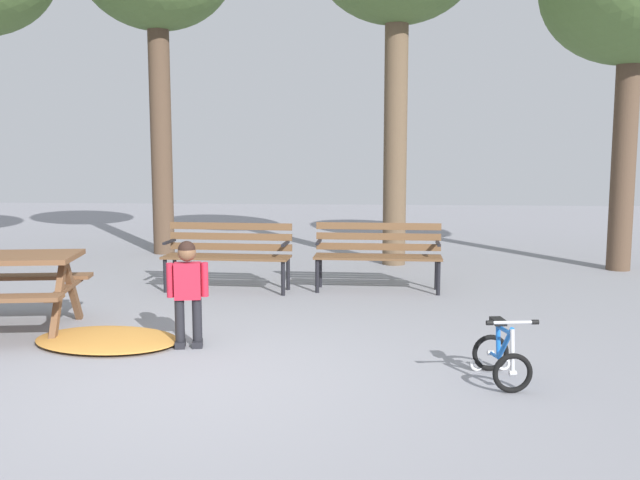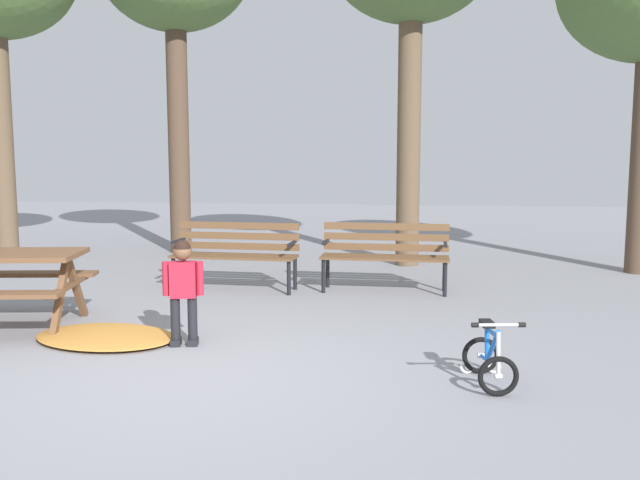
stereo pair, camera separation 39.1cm
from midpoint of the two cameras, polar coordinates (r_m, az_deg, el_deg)
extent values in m
plane|color=gray|center=(5.66, -12.08, -11.03)|extent=(36.00, 36.00, 0.00)
cube|color=brown|center=(8.12, -25.77, -2.76)|extent=(1.82, 0.51, 0.04)
cube|color=brown|center=(7.14, -22.14, -4.62)|extent=(0.15, 0.57, 0.76)
cube|color=brown|center=(7.61, -21.03, -3.86)|extent=(0.15, 0.57, 0.76)
cube|color=brown|center=(7.36, -21.59, -3.75)|extent=(0.25, 1.10, 0.04)
cube|color=brown|center=(9.04, -8.60, -1.22)|extent=(1.60, 0.16, 0.03)
cube|color=brown|center=(8.92, -8.81, -1.34)|extent=(1.60, 0.16, 0.03)
cube|color=brown|center=(8.81, -9.02, -1.45)|extent=(1.60, 0.16, 0.03)
cube|color=brown|center=(8.69, -9.24, -1.57)|extent=(1.60, 0.16, 0.03)
cube|color=brown|center=(9.06, -8.54, -0.56)|extent=(1.60, 0.13, 0.09)
cube|color=brown|center=(9.04, -8.56, 0.28)|extent=(1.60, 0.13, 0.09)
cube|color=brown|center=(9.03, -8.57, 1.12)|extent=(1.60, 0.13, 0.09)
cylinder|color=black|center=(8.57, -4.35, -3.12)|extent=(0.05, 0.05, 0.44)
cylinder|color=black|center=(8.92, -3.89, -2.70)|extent=(0.05, 0.05, 0.44)
cube|color=black|center=(8.68, -4.14, -0.31)|extent=(0.06, 0.40, 0.03)
cylinder|color=black|center=(8.99, -13.77, -2.82)|extent=(0.05, 0.05, 0.44)
cylinder|color=black|center=(9.32, -12.98, -2.44)|extent=(0.05, 0.05, 0.44)
cube|color=black|center=(9.10, -13.44, -0.14)|extent=(0.06, 0.40, 0.03)
cube|color=brown|center=(8.95, 3.52, -1.23)|extent=(1.60, 0.12, 0.03)
cube|color=brown|center=(8.83, 3.49, -1.35)|extent=(1.60, 0.12, 0.03)
cube|color=brown|center=(8.72, 3.46, -1.47)|extent=(1.60, 0.12, 0.03)
cube|color=brown|center=(8.60, 3.42, -1.59)|extent=(1.60, 0.12, 0.03)
cube|color=brown|center=(8.98, 3.54, -0.56)|extent=(1.60, 0.09, 0.09)
cube|color=brown|center=(8.96, 3.55, 0.28)|extent=(1.60, 0.09, 0.09)
cube|color=brown|center=(8.95, 3.55, 1.13)|extent=(1.60, 0.09, 0.09)
cylinder|color=black|center=(8.66, 8.39, -3.07)|extent=(0.05, 0.05, 0.44)
cylinder|color=black|center=(9.01, 8.29, -2.66)|extent=(0.05, 0.05, 0.44)
cube|color=black|center=(8.77, 8.39, -0.29)|extent=(0.05, 0.40, 0.03)
cylinder|color=black|center=(8.72, -1.52, -2.92)|extent=(0.05, 0.05, 0.44)
cylinder|color=black|center=(9.07, -1.23, -2.52)|extent=(0.05, 0.05, 0.44)
cube|color=black|center=(8.83, -1.38, -0.16)|extent=(0.05, 0.40, 0.03)
cylinder|color=black|center=(6.46, -11.74, -6.66)|extent=(0.09, 0.09, 0.44)
cube|color=black|center=(6.51, -11.70, -8.31)|extent=(0.12, 0.17, 0.06)
cylinder|color=black|center=(6.48, -13.11, -6.67)|extent=(0.09, 0.09, 0.44)
cube|color=black|center=(6.53, -13.07, -8.31)|extent=(0.12, 0.17, 0.06)
cube|color=#B71E33|center=(6.39, -12.52, -3.29)|extent=(0.25, 0.18, 0.33)
sphere|color=brown|center=(6.35, -12.59, -0.99)|extent=(0.16, 0.16, 0.16)
sphere|color=black|center=(6.34, -12.59, -0.77)|extent=(0.16, 0.16, 0.16)
cylinder|color=#B71E33|center=(6.37, -11.16, -3.19)|extent=(0.07, 0.07, 0.31)
cylinder|color=#B71E33|center=(6.41, -13.88, -3.22)|extent=(0.07, 0.07, 0.31)
torus|color=black|center=(5.32, 13.44, -10.57)|extent=(0.30, 0.08, 0.30)
cylinder|color=silver|center=(5.32, 13.44, -10.57)|extent=(0.06, 0.05, 0.04)
torus|color=black|center=(5.80, 11.90, -9.03)|extent=(0.30, 0.08, 0.30)
cylinder|color=silver|center=(5.80, 11.90, -9.03)|extent=(0.06, 0.05, 0.04)
torus|color=white|center=(5.85, 12.92, -9.87)|extent=(0.11, 0.04, 0.11)
torus|color=white|center=(5.80, 10.81, -9.99)|extent=(0.11, 0.04, 0.11)
cylinder|color=blue|center=(5.44, 12.92, -8.30)|extent=(0.08, 0.31, 0.32)
cylinder|color=blue|center=(5.59, 12.44, -8.06)|extent=(0.05, 0.08, 0.27)
cylinder|color=blue|center=(5.70, 12.17, -9.21)|extent=(0.06, 0.20, 0.05)
cylinder|color=silver|center=(5.29, 13.43, -8.85)|extent=(0.04, 0.08, 0.32)
cylinder|color=blue|center=(5.43, 12.89, -7.22)|extent=(0.08, 0.32, 0.05)
cube|color=black|center=(5.57, 12.43, -6.52)|extent=(0.11, 0.18, 0.04)
cylinder|color=silver|center=(5.26, 13.43, -6.59)|extent=(0.34, 0.07, 0.02)
cylinder|color=black|center=(5.31, 15.19, -6.51)|extent=(0.05, 0.04, 0.04)
cylinder|color=black|center=(5.21, 11.63, -6.67)|extent=(0.05, 0.04, 0.04)
ellipsoid|color=#C68438|center=(6.84, -18.63, -7.73)|extent=(1.54, 1.21, 0.07)
cylinder|color=brown|center=(12.34, -13.77, 8.10)|extent=(0.36, 0.36, 3.97)
cylinder|color=brown|center=(10.85, 5.15, 8.13)|extent=(0.36, 0.36, 3.86)
cylinder|color=brown|center=(11.13, 22.68, 5.87)|extent=(0.34, 0.34, 3.19)
camera|label=1|loc=(0.20, -91.55, -0.20)|focal=39.10mm
camera|label=2|loc=(0.20, 88.45, 0.20)|focal=39.10mm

